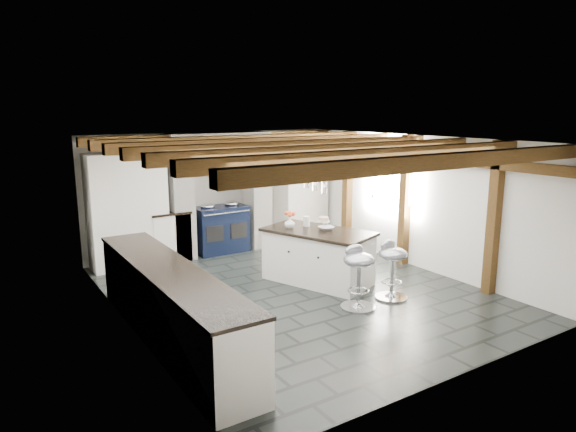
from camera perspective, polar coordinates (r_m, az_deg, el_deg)
ground at (r=7.91m, az=0.96°, el=-8.41°), size 6.00×6.00×0.00m
room_shell at (r=8.53m, az=-7.72°, el=0.43°), size 6.00×6.03×6.00m
range_cooker at (r=10.02m, az=-7.53°, el=-1.35°), size 1.00×0.63×0.99m
kitchen_island at (r=8.24m, az=3.33°, el=-4.40°), size 1.46×1.93×1.13m
bar_stool_near at (r=7.63m, az=11.47°, el=-5.15°), size 0.47×0.47×0.87m
bar_stool_far at (r=7.18m, az=7.83°, el=-5.95°), size 0.48×0.48×0.90m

